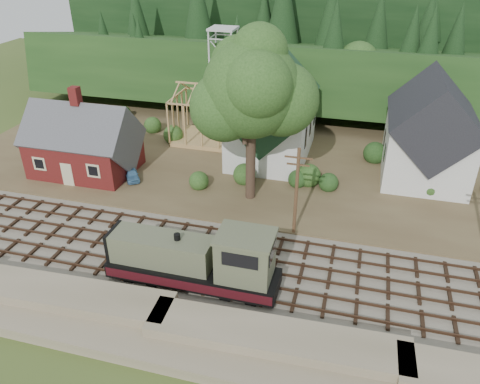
% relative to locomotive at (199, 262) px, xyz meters
% --- Properties ---
extents(ground, '(140.00, 140.00, 0.00)m').
position_rel_locomotive_xyz_m(ground, '(-1.50, 3.00, -2.16)').
color(ground, '#384C1E').
rests_on(ground, ground).
extents(embankment, '(64.00, 5.00, 1.60)m').
position_rel_locomotive_xyz_m(embankment, '(-1.50, -5.50, -2.16)').
color(embankment, '#7F7259').
rests_on(embankment, ground).
extents(railroad_bed, '(64.00, 11.00, 0.16)m').
position_rel_locomotive_xyz_m(railroad_bed, '(-1.50, 3.00, -2.08)').
color(railroad_bed, '#726B5B').
rests_on(railroad_bed, ground).
extents(village_flat, '(64.00, 26.00, 0.30)m').
position_rel_locomotive_xyz_m(village_flat, '(-1.50, 21.00, -2.01)').
color(village_flat, brown).
rests_on(village_flat, ground).
extents(hillside, '(70.00, 28.96, 12.74)m').
position_rel_locomotive_xyz_m(hillside, '(-1.50, 45.00, -2.16)').
color(hillside, '#1E3F19').
rests_on(hillside, ground).
extents(ridge, '(80.00, 20.00, 12.00)m').
position_rel_locomotive_xyz_m(ridge, '(-1.50, 61.00, -2.16)').
color(ridge, black).
rests_on(ridge, ground).
extents(depot, '(10.80, 7.41, 9.00)m').
position_rel_locomotive_xyz_m(depot, '(-17.50, 14.00, 1.05)').
color(depot, '#541713').
rests_on(depot, village_flat).
extents(church, '(8.40, 15.17, 13.00)m').
position_rel_locomotive_xyz_m(church, '(0.50, 22.68, 3.02)').
color(church, silver).
rests_on(church, village_flat).
extents(farmhouse, '(8.40, 10.80, 10.60)m').
position_rel_locomotive_xyz_m(farmhouse, '(16.50, 22.00, 2.71)').
color(farmhouse, silver).
rests_on(farmhouse, village_flat).
extents(timber_frame, '(8.20, 6.20, 6.99)m').
position_rel_locomotive_xyz_m(timber_frame, '(-7.50, 25.00, 1.11)').
color(timber_frame, tan).
rests_on(timber_frame, village_flat).
extents(lattice_tower, '(3.20, 3.20, 12.12)m').
position_rel_locomotive_xyz_m(lattice_tower, '(-7.50, 31.00, 7.87)').
color(lattice_tower, silver).
rests_on(lattice_tower, village_flat).
extents(big_tree, '(10.90, 8.40, 14.70)m').
position_rel_locomotive_xyz_m(big_tree, '(0.67, 13.08, 8.06)').
color(big_tree, '#38281E').
rests_on(big_tree, village_flat).
extents(telegraph_pole_near, '(2.20, 0.28, 8.00)m').
position_rel_locomotive_xyz_m(telegraph_pole_near, '(5.50, 8.20, 2.09)').
color(telegraph_pole_near, '#4C331E').
rests_on(telegraph_pole_near, ground).
extents(locomotive, '(12.25, 3.06, 4.89)m').
position_rel_locomotive_xyz_m(locomotive, '(0.00, 0.00, 0.00)').
color(locomotive, black).
rests_on(locomotive, railroad_bed).
extents(car_blue, '(2.85, 3.31, 1.07)m').
position_rel_locomotive_xyz_m(car_blue, '(-12.06, 13.40, -1.32)').
color(car_blue, '#5890BD').
rests_on(car_blue, village_flat).
extents(car_green, '(4.03, 1.43, 1.32)m').
position_rel_locomotive_xyz_m(car_green, '(-19.58, 11.87, -1.20)').
color(car_green, '#87B57D').
rests_on(car_green, village_flat).
extents(patio_set, '(2.22, 2.22, 2.47)m').
position_rel_locomotive_xyz_m(patio_set, '(-14.64, 12.00, 0.24)').
color(patio_set, silver).
rests_on(patio_set, village_flat).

